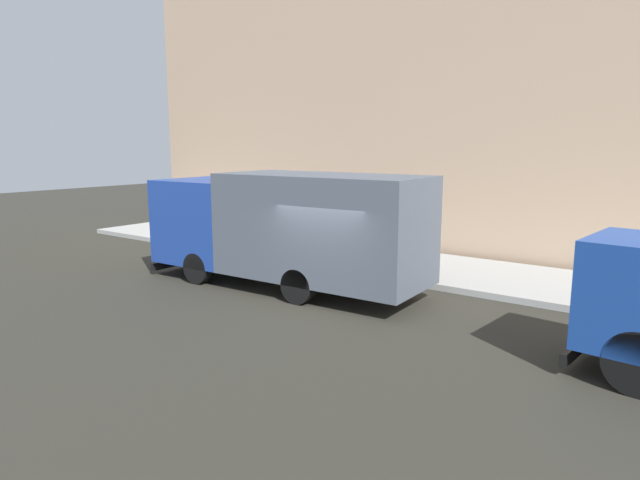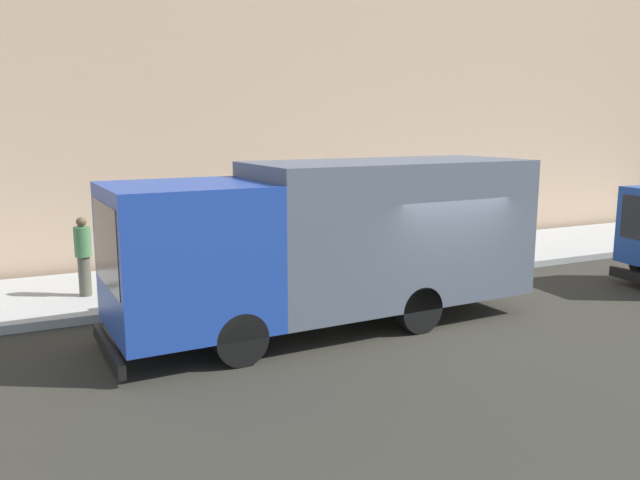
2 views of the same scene
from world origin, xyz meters
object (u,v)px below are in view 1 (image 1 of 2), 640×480
(pedestrian_walking, at_px, (334,226))
(pedestrian_standing, at_px, (265,221))
(pedestrian_third, at_px, (334,223))
(street_sign_post, at_px, (345,222))
(large_utility_truck, at_px, (285,225))
(traffic_cone_orange, at_px, (260,244))

(pedestrian_walking, distance_m, pedestrian_standing, 2.87)
(pedestrian_standing, distance_m, pedestrian_third, 2.68)
(pedestrian_standing, xyz_separation_m, street_sign_post, (-1.20, -4.44, 0.46))
(pedestrian_third, bearing_deg, large_utility_truck, -171.71)
(traffic_cone_orange, xyz_separation_m, street_sign_post, (0.22, -3.39, 1.03))
(pedestrian_standing, relative_size, street_sign_post, 0.75)
(pedestrian_walking, distance_m, street_sign_post, 2.43)
(pedestrian_walking, bearing_deg, pedestrian_third, 31.80)
(pedestrian_walking, distance_m, traffic_cone_orange, 2.70)
(large_utility_truck, distance_m, traffic_cone_orange, 4.15)
(pedestrian_walking, height_order, street_sign_post, street_sign_post)
(pedestrian_third, xyz_separation_m, traffic_cone_orange, (-2.58, 1.36, -0.56))
(large_utility_truck, height_order, pedestrian_third, large_utility_truck)
(pedestrian_walking, xyz_separation_m, pedestrian_third, (0.62, 0.40, -0.00))
(pedestrian_third, height_order, street_sign_post, street_sign_post)
(pedestrian_standing, height_order, pedestrian_third, pedestrian_standing)
(pedestrian_standing, bearing_deg, street_sign_post, -83.43)
(traffic_cone_orange, relative_size, street_sign_post, 0.30)
(traffic_cone_orange, bearing_deg, pedestrian_third, -27.87)
(pedestrian_walking, bearing_deg, pedestrian_standing, 99.55)
(large_utility_truck, height_order, pedestrian_walking, large_utility_truck)
(traffic_cone_orange, bearing_deg, pedestrian_walking, -42.03)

